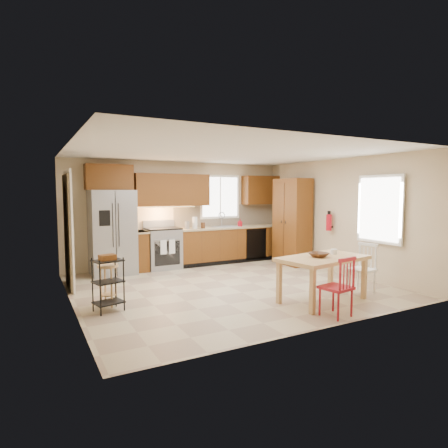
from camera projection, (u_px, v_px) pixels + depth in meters
name	position (u px, v px, depth m)	size (l,w,h in m)	color
floor	(229.00, 286.00, 7.07)	(5.50, 5.50, 0.00)	tan
ceiling	(229.00, 153.00, 6.85)	(5.50, 5.00, 0.02)	silver
wall_back	(180.00, 214.00, 9.15)	(5.50, 0.02, 2.50)	#CCB793
wall_front	(323.00, 234.00, 4.76)	(5.50, 0.02, 2.50)	#CCB793
wall_left	(70.00, 227.00, 5.67)	(0.02, 5.00, 2.50)	#CCB793
wall_right	(338.00, 216.00, 8.25)	(0.02, 5.00, 2.50)	#CCB793
refrigerator	(112.00, 232.00, 8.06)	(0.92, 0.75, 1.82)	gray
range_stove	(163.00, 249.00, 8.69)	(0.76, 0.63, 0.92)	gray
base_cabinet_narrow	(139.00, 251.00, 8.44)	(0.30, 0.60, 0.90)	brown
base_cabinet_run	(232.00, 244.00, 9.57)	(2.92, 0.60, 0.90)	brown
dishwasher	(256.00, 244.00, 9.57)	(0.60, 0.02, 0.78)	black
backsplash	(226.00, 215.00, 9.75)	(2.92, 0.03, 0.55)	beige
upper_over_fridge	(109.00, 177.00, 8.13)	(1.00, 0.35, 0.55)	#5C320F
upper_left_block	(172.00, 190.00, 8.83)	(1.80, 0.35, 0.75)	#5C320F
upper_right_block	(261.00, 190.00, 10.01)	(1.00, 0.35, 0.75)	#5C320F
window_back	(220.00, 197.00, 9.62)	(1.12, 0.04, 1.12)	white
sink	(225.00, 228.00, 9.44)	(0.62, 0.46, 0.16)	gray
undercab_glow	(161.00, 207.00, 8.70)	(1.60, 0.30, 0.01)	#FFBF66
soap_bottle	(240.00, 223.00, 9.52)	(0.09, 0.09, 0.19)	#B10C1A
paper_towel	(195.00, 223.00, 8.98)	(0.12, 0.12, 0.28)	silver
canister_steel	(187.00, 225.00, 8.89)	(0.11, 0.11, 0.18)	gray
canister_wood	(203.00, 225.00, 9.06)	(0.10, 0.10, 0.14)	#4E2A14
pantry	(292.00, 222.00, 9.17)	(0.50, 0.95, 2.10)	brown
fire_extinguisher	(329.00, 222.00, 8.33)	(0.12, 0.12, 0.36)	#B10C1A
window_right	(380.00, 209.00, 7.19)	(0.04, 1.02, 1.32)	white
doorway	(68.00, 232.00, 6.87)	(0.04, 0.95, 2.10)	#8C7A59
dining_table	(323.00, 279.00, 6.10)	(1.48, 0.83, 0.72)	tan
chair_red	(336.00, 286.00, 5.35)	(0.41, 0.41, 0.87)	maroon
chair_white	(362.00, 269.00, 6.58)	(0.41, 0.41, 0.87)	silver
table_bowl	(319.00, 257.00, 6.02)	(0.30, 0.30, 0.07)	#4E2A14
table_jar	(334.00, 253.00, 6.29)	(0.10, 0.10, 0.12)	silver
bar_stool	(108.00, 285.00, 5.83)	(0.32, 0.32, 0.66)	tan
utility_cart	(108.00, 285.00, 5.57)	(0.41, 0.32, 0.81)	black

